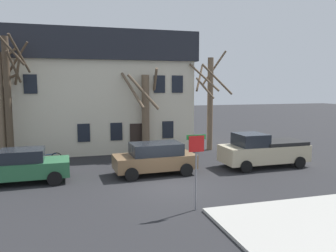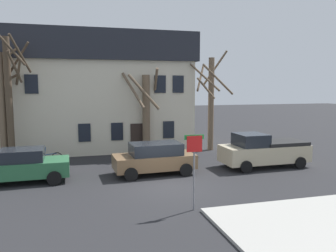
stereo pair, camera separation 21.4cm
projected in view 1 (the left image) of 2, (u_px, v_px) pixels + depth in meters
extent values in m
plane|color=#262628|center=(169.00, 186.00, 15.87)|extent=(120.00, 120.00, 0.00)
cube|color=beige|center=(90.00, 105.00, 26.18)|extent=(14.23, 8.05, 6.40)
cube|color=#23262D|center=(88.00, 50.00, 25.67)|extent=(14.73, 8.55, 2.04)
cube|color=#2D231E|center=(138.00, 139.00, 23.36)|extent=(1.10, 0.12, 2.10)
cube|color=black|center=(84.00, 133.00, 22.31)|extent=(0.80, 0.08, 1.20)
cube|color=black|center=(116.00, 132.00, 22.90)|extent=(0.80, 0.08, 1.20)
cube|color=black|center=(168.00, 130.00, 23.89)|extent=(0.80, 0.08, 1.20)
cube|color=black|center=(30.00, 84.00, 21.07)|extent=(0.80, 0.08, 1.20)
cube|color=black|center=(159.00, 84.00, 23.34)|extent=(0.80, 0.08, 1.20)
cube|color=black|center=(177.00, 84.00, 23.70)|extent=(0.80, 0.08, 1.20)
cylinder|color=brown|center=(1.00, 110.00, 19.74)|extent=(0.42, 0.42, 6.61)
cylinder|color=brown|center=(3.00, 81.00, 20.40)|extent=(1.84, 0.24, 1.09)
cylinder|color=brown|center=(17.00, 72.00, 19.99)|extent=(0.71, 2.02, 1.55)
cylinder|color=brown|center=(3.00, 59.00, 20.20)|extent=(1.76, 0.38, 1.48)
cylinder|color=brown|center=(0.00, 81.00, 19.98)|extent=(1.12, 0.28, 1.87)
cylinder|color=#4C3D2D|center=(8.00, 102.00, 19.62)|extent=(0.39, 0.39, 7.51)
cylinder|color=#4C3D2D|center=(14.00, 67.00, 19.25)|extent=(0.71, 1.06, 1.80)
cylinder|color=#4C3D2D|center=(19.00, 54.00, 19.12)|extent=(0.99, 1.75, 2.07)
cylinder|color=#4C3D2D|center=(8.00, 46.00, 18.58)|extent=(1.69, 0.70, 2.08)
cylinder|color=#4C3D2D|center=(15.00, 62.00, 20.18)|extent=(1.70, 0.95, 2.36)
cylinder|color=brown|center=(146.00, 115.00, 22.90)|extent=(0.52, 0.52, 5.42)
cylinder|color=brown|center=(143.00, 92.00, 21.73)|extent=(2.04, 0.89, 2.33)
cylinder|color=brown|center=(149.00, 78.00, 23.74)|extent=(2.30, 1.23, 2.18)
cylinder|color=brown|center=(132.00, 90.00, 21.93)|extent=(1.26, 2.15, 2.35)
cylinder|color=brown|center=(155.00, 81.00, 22.74)|extent=(0.33, 1.50, 1.69)
cylinder|color=brown|center=(210.00, 104.00, 24.50)|extent=(0.41, 0.41, 6.69)
cylinder|color=brown|center=(214.00, 68.00, 24.98)|extent=(1.52, 1.31, 2.54)
cylinder|color=brown|center=(205.00, 88.00, 23.80)|extent=(1.02, 1.34, 1.52)
cylinder|color=brown|center=(204.00, 77.00, 23.32)|extent=(1.70, 1.77, 1.95)
cylinder|color=brown|center=(217.00, 79.00, 23.22)|extent=(2.36, 0.21, 2.13)
cylinder|color=brown|center=(200.00, 78.00, 24.54)|extent=(1.11, 1.48, 1.97)
cube|color=#2D6B42|center=(23.00, 169.00, 16.37)|extent=(4.39, 1.90, 0.75)
cube|color=#1E232B|center=(22.00, 155.00, 16.29)|extent=(2.03, 1.65, 0.58)
cylinder|color=black|center=(55.00, 178.00, 15.96)|extent=(0.68, 0.23, 0.68)
cylinder|color=black|center=(56.00, 169.00, 17.71)|extent=(0.68, 0.23, 0.68)
cube|color=brown|center=(154.00, 161.00, 17.99)|extent=(4.35, 2.06, 0.74)
cube|color=#1E232B|center=(156.00, 149.00, 17.94)|extent=(2.72, 1.77, 0.62)
cylinder|color=black|center=(132.00, 174.00, 16.69)|extent=(0.69, 0.25, 0.68)
cylinder|color=black|center=(124.00, 166.00, 18.46)|extent=(0.69, 0.25, 0.68)
cylinder|color=black|center=(186.00, 170.00, 17.61)|extent=(0.69, 0.25, 0.68)
cylinder|color=black|center=(174.00, 162.00, 19.37)|extent=(0.69, 0.25, 0.68)
cube|color=#C6B793|center=(264.00, 153.00, 19.67)|extent=(5.10, 2.06, 0.96)
cube|color=#1E232B|center=(250.00, 140.00, 19.31)|extent=(1.65, 1.77, 0.70)
cube|color=black|center=(281.00, 142.00, 19.92)|extent=(2.67, 1.94, 0.20)
cylinder|color=black|center=(246.00, 167.00, 18.29)|extent=(0.68, 0.23, 0.68)
cylinder|color=black|center=(229.00, 159.00, 20.17)|extent=(0.68, 0.23, 0.68)
cylinder|color=black|center=(300.00, 162.00, 19.28)|extent=(0.68, 0.23, 0.68)
cylinder|color=black|center=(279.00, 156.00, 21.16)|extent=(0.68, 0.23, 0.68)
cylinder|color=slate|center=(196.00, 173.00, 12.70)|extent=(0.07, 0.07, 2.86)
cube|color=red|center=(196.00, 144.00, 12.54)|extent=(0.60, 0.03, 0.60)
cube|color=#1E8C38|center=(196.00, 137.00, 12.55)|extent=(0.76, 0.02, 0.18)
torus|color=black|center=(57.00, 158.00, 20.30)|extent=(0.69, 0.27, 0.71)
torus|color=black|center=(40.00, 158.00, 20.34)|extent=(0.69, 0.27, 0.71)
cylinder|color=#1E4C8C|center=(48.00, 155.00, 20.29)|extent=(0.96, 0.36, 0.19)
cylinder|color=#1E4C8C|center=(45.00, 151.00, 20.27)|extent=(0.10, 0.06, 0.45)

